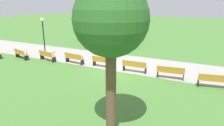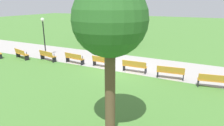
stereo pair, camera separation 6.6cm
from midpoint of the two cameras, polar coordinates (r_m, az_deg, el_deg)
ground_plane at (r=15.49m, az=1.70°, el=-1.77°), size 120.00×120.00×0.00m
path_paving at (r=17.11m, az=4.30°, el=0.02°), size 43.38×4.73×0.01m
bench_2 at (r=19.95m, az=-24.32°, el=2.38°), size 1.84×0.90×0.89m
bench_3 at (r=18.45m, az=-17.90°, el=2.00°), size 1.84×0.78×0.89m
bench_4 at (r=17.07m, az=-10.74°, el=1.37°), size 1.82×0.66×0.89m
bench_5 at (r=15.83m, az=-2.74°, el=0.43°), size 1.80×0.54×0.89m
bench_6 at (r=14.79m, az=6.18°, el=-0.85°), size 1.80×0.54×0.89m
bench_7 at (r=13.98m, az=15.99°, el=-2.47°), size 1.82×0.66×0.89m
bench_8 at (r=13.46m, az=26.57°, el=-4.40°), size 1.84×0.78×0.89m
tree_0 at (r=6.86m, az=-0.61°, el=11.53°), size 2.58×2.58×5.67m
lamp_post at (r=19.72m, az=-18.91°, el=8.90°), size 0.32×0.32×3.57m
kiosk at (r=24.97m, az=-0.83°, el=8.69°), size 3.70×3.22×2.74m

